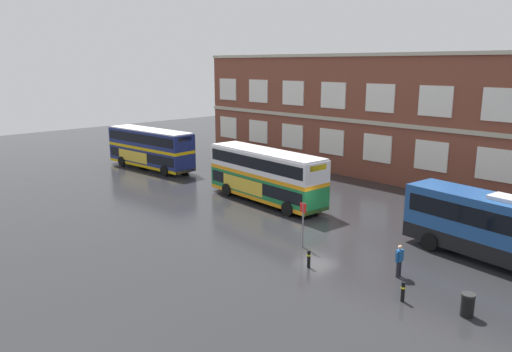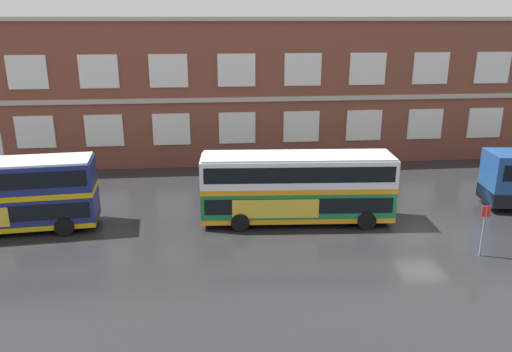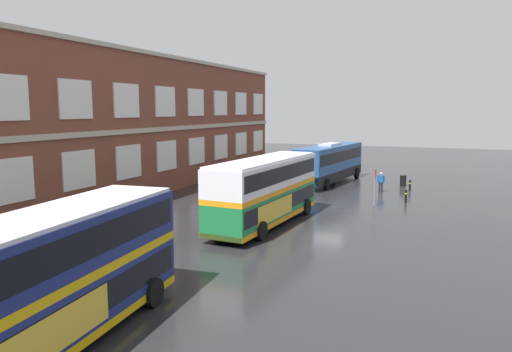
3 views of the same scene
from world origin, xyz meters
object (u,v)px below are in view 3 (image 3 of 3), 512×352
station_litter_bin (403,180)px  bus_stand_flag (375,184)px  waiting_passenger (381,181)px  touring_coach (330,163)px  safety_bollard_west (406,196)px  double_decker_middle (265,190)px  safety_bollard_east (410,185)px  double_decker_near (44,281)px

station_litter_bin → bus_stand_flag: bearing=174.0°
bus_stand_flag → waiting_passenger: bearing=3.5°
touring_coach → safety_bollard_west: (-7.50, -7.72, -1.42)m
bus_stand_flag → double_decker_middle: bearing=147.8°
safety_bollard_east → waiting_passenger: bearing=124.1°
double_decker_near → waiting_passenger: (31.53, -5.16, -1.22)m
waiting_passenger → bus_stand_flag: (-6.12, -0.38, 0.70)m
touring_coach → safety_bollard_east: bearing=-105.1°
bus_stand_flag → station_litter_bin: 10.36m
double_decker_middle → bus_stand_flag: 9.99m
safety_bollard_east → double_decker_near: bearing=167.4°
double_decker_near → safety_bollard_west: 28.67m
station_litter_bin → safety_bollard_west: size_ratio=1.08×
station_litter_bin → waiting_passenger: bearing=160.7°
double_decker_middle → safety_bollard_west: double_decker_middle is taller
double_decker_near → bus_stand_flag: bearing=-12.3°
station_litter_bin → safety_bollard_east: 2.73m
touring_coach → station_litter_bin: touring_coach is taller
double_decker_near → touring_coach: 35.11m
bus_stand_flag → safety_bollard_west: 3.20m
touring_coach → bus_stand_flag: size_ratio=4.53×
bus_stand_flag → safety_bollard_west: bus_stand_flag is taller
double_decker_middle → waiting_passenger: double_decker_middle is taller
double_decker_near → double_decker_middle: same height
double_decker_near → touring_coach: bearing=0.3°
double_decker_middle → waiting_passenger: size_ratio=6.55×
station_litter_bin → safety_bollard_east: bearing=-162.8°
touring_coach → double_decker_middle: bearing=-178.8°
waiting_passenger → double_decker_near: bearing=170.7°
safety_bollard_east → safety_bollard_west: bearing=-178.4°
waiting_passenger → safety_bollard_west: (-3.92, -2.40, -0.44)m
double_decker_middle → bus_stand_flag: (8.44, -5.32, -0.51)m
safety_bollard_west → double_decker_near: bearing=164.7°
touring_coach → safety_bollard_east: size_ratio=12.87×
touring_coach → double_decker_near: bearing=-179.7°
touring_coach → waiting_passenger: 6.48m
double_decker_middle → station_litter_bin: 19.82m
safety_bollard_east → bus_stand_flag: bearing=166.2°
double_decker_near → waiting_passenger: double_decker_near is taller
double_decker_near → safety_bollard_east: size_ratio=11.77×
touring_coach → bus_stand_flag: (-9.69, -5.70, -0.27)m
station_litter_bin → safety_bollard_west: (-8.06, -0.95, -0.03)m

